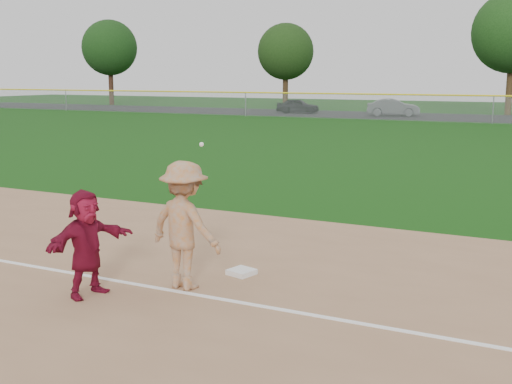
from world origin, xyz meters
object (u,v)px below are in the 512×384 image
at_px(first_base, 242,272).
at_px(base_runner, 86,243).
at_px(car_mid, 393,107).
at_px(car_left, 298,106).

bearing_deg(first_base, base_runner, -129.89).
bearing_deg(base_runner, car_mid, 21.79).
height_order(first_base, car_mid, car_mid).
distance_m(base_runner, car_left, 49.95).
xyz_separation_m(first_base, car_left, (-17.77, 45.28, 0.61)).
xyz_separation_m(base_runner, car_left, (-16.09, 47.29, -0.19)).
distance_m(car_left, car_mid, 8.88).
bearing_deg(car_left, first_base, -171.59).
distance_m(first_base, car_left, 48.64).
relative_size(car_left, car_mid, 0.88).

